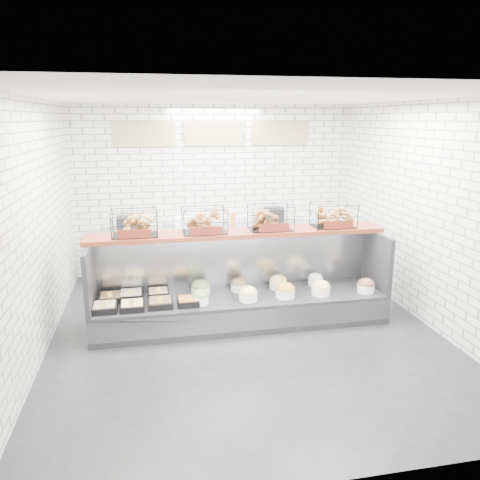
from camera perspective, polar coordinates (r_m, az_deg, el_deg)
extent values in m
plane|color=black|center=(6.36, 0.66, -11.09)|extent=(5.50, 5.50, 0.00)
cube|color=silver|center=(8.54, -3.08, 6.10)|extent=(5.00, 0.02, 3.00)
cube|color=silver|center=(5.90, -23.81, 1.05)|extent=(0.02, 5.50, 3.00)
cube|color=silver|center=(6.82, 21.75, 2.94)|extent=(0.02, 5.50, 3.00)
cube|color=white|center=(5.74, 0.75, 17.03)|extent=(5.00, 5.50, 0.02)
cube|color=tan|center=(8.34, -11.54, 12.54)|extent=(1.05, 0.03, 0.42)
cube|color=tan|center=(8.42, -3.15, 12.82)|extent=(1.05, 0.03, 0.42)
cube|color=tan|center=(8.67, 4.93, 12.83)|extent=(1.05, 0.03, 0.42)
cube|color=black|center=(6.54, 0.12, -8.39)|extent=(4.00, 0.90, 0.40)
cube|color=#93969B|center=(6.15, 0.92, -9.77)|extent=(4.00, 0.03, 0.28)
cube|color=#93969B|center=(6.72, -0.55, -2.33)|extent=(4.00, 0.08, 0.80)
cube|color=black|center=(6.28, -17.86, -4.29)|extent=(0.06, 0.90, 0.80)
cube|color=black|center=(6.97, 16.23, -2.30)|extent=(0.06, 0.90, 0.80)
cube|color=black|center=(6.19, -16.16, -7.97)|extent=(0.31, 0.31, 0.08)
cube|color=tan|center=(6.18, -16.18, -7.67)|extent=(0.26, 0.26, 0.04)
cube|color=#E0CB4E|center=(6.06, -16.30, -7.57)|extent=(0.06, 0.01, 0.08)
cube|color=black|center=(6.50, -15.46, -6.83)|extent=(0.31, 0.31, 0.08)
cube|color=brown|center=(6.49, -15.48, -6.55)|extent=(0.26, 0.26, 0.04)
cube|color=#E0CB4E|center=(6.37, -15.58, -6.43)|extent=(0.06, 0.01, 0.08)
cube|color=black|center=(6.16, -12.99, -7.88)|extent=(0.31, 0.31, 0.08)
cube|color=#F0DA7B|center=(6.15, -13.01, -7.57)|extent=(0.26, 0.26, 0.04)
cube|color=#E0CB4E|center=(6.03, -13.07, -7.47)|extent=(0.06, 0.01, 0.08)
cube|color=black|center=(6.53, -13.13, -6.59)|extent=(0.32, 0.32, 0.08)
cube|color=silver|center=(6.52, -13.15, -6.30)|extent=(0.27, 0.27, 0.04)
cube|color=#E0CB4E|center=(6.39, -13.21, -6.19)|extent=(0.06, 0.01, 0.08)
cube|color=black|center=(6.18, -9.68, -7.61)|extent=(0.32, 0.32, 0.08)
cube|color=brown|center=(6.17, -9.70, -7.31)|extent=(0.27, 0.27, 0.04)
cube|color=#E0CB4E|center=(6.05, -9.69, -7.22)|extent=(0.06, 0.01, 0.08)
cube|color=black|center=(6.52, -9.93, -6.45)|extent=(0.29, 0.29, 0.08)
cube|color=tan|center=(6.50, -9.94, -6.17)|extent=(0.24, 0.24, 0.04)
cube|color=#E0CB4E|center=(6.39, -9.94, -6.02)|extent=(0.06, 0.01, 0.08)
cube|color=black|center=(6.18, -6.36, -7.51)|extent=(0.28, 0.28, 0.08)
cube|color=#C66829|center=(6.17, -6.37, -7.20)|extent=(0.23, 0.23, 0.04)
cube|color=#E0CB4E|center=(6.06, -6.31, -7.06)|extent=(0.06, 0.01, 0.08)
cylinder|color=white|center=(6.19, -4.89, -7.26)|extent=(0.23, 0.23, 0.11)
ellipsoid|color=olive|center=(6.17, -4.90, -6.75)|extent=(0.22, 0.22, 0.15)
cylinder|color=white|center=(6.51, -4.83, -6.14)|extent=(0.26, 0.26, 0.11)
ellipsoid|color=olive|center=(6.49, -4.84, -5.65)|extent=(0.26, 0.26, 0.18)
cylinder|color=white|center=(6.28, 0.99, -6.91)|extent=(0.25, 0.25, 0.11)
ellipsoid|color=#DFC172|center=(6.26, 1.00, -6.40)|extent=(0.24, 0.24, 0.17)
cylinder|color=white|center=(6.61, -0.17, -5.77)|extent=(0.22, 0.22, 0.11)
ellipsoid|color=brown|center=(6.59, -0.17, -5.28)|extent=(0.22, 0.22, 0.15)
cylinder|color=white|center=(6.42, 5.53, -6.47)|extent=(0.26, 0.26, 0.11)
ellipsoid|color=orange|center=(6.40, 5.54, -5.97)|extent=(0.26, 0.26, 0.18)
cylinder|color=white|center=(6.73, 4.67, -5.45)|extent=(0.25, 0.25, 0.11)
ellipsoid|color=tan|center=(6.71, 4.68, -4.97)|extent=(0.24, 0.24, 0.17)
cylinder|color=white|center=(6.58, 9.82, -6.10)|extent=(0.26, 0.26, 0.11)
ellipsoid|color=#ECC879|center=(6.56, 9.84, -5.61)|extent=(0.25, 0.25, 0.18)
cylinder|color=white|center=(6.91, 9.18, -5.05)|extent=(0.21, 0.21, 0.11)
ellipsoid|color=silver|center=(6.89, 9.20, -4.58)|extent=(0.21, 0.21, 0.15)
cylinder|color=white|center=(6.81, 15.10, -5.69)|extent=(0.24, 0.24, 0.11)
ellipsoid|color=brown|center=(6.79, 15.13, -5.21)|extent=(0.23, 0.23, 0.16)
cube|color=#511C11|center=(6.43, -0.25, 0.85)|extent=(4.10, 0.50, 0.06)
cube|color=black|center=(6.28, -12.73, 2.03)|extent=(0.60, 0.38, 0.34)
cube|color=#52180F|center=(6.10, -12.72, 0.72)|extent=(0.42, 0.02, 0.11)
cube|color=black|center=(6.31, -4.36, 2.43)|extent=(0.60, 0.38, 0.34)
cube|color=#52180F|center=(6.14, -4.12, 1.13)|extent=(0.42, 0.02, 0.11)
cube|color=black|center=(6.48, 3.75, 2.76)|extent=(0.60, 0.38, 0.34)
cube|color=#52180F|center=(6.31, 4.20, 1.50)|extent=(0.42, 0.02, 0.11)
cube|color=black|center=(6.77, 11.31, 3.01)|extent=(0.60, 0.38, 0.34)
cube|color=#52180F|center=(6.61, 11.92, 1.81)|extent=(0.42, 0.02, 0.11)
cube|color=#93969B|center=(8.45, -2.68, -1.28)|extent=(4.00, 0.60, 0.90)
cube|color=black|center=(8.21, -13.38, 1.98)|extent=(0.40, 0.30, 0.24)
cube|color=silver|center=(8.30, -6.73, 2.19)|extent=(0.35, 0.28, 0.18)
cylinder|color=#BE652F|center=(8.33, -0.91, 2.48)|extent=(0.09, 0.09, 0.22)
cube|color=black|center=(8.48, 4.17, 2.93)|extent=(0.30, 0.30, 0.30)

